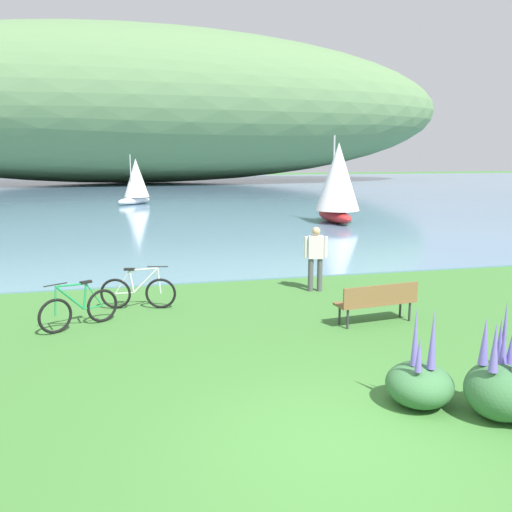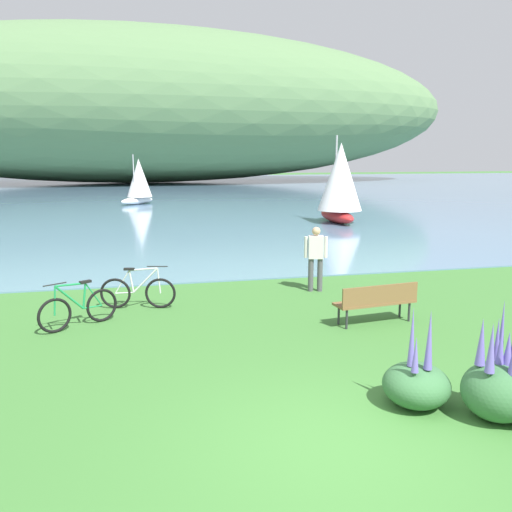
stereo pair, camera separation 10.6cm
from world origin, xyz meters
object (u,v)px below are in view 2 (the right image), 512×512
(person_at_shoreline, at_px, (316,255))
(bicycle_leaning_near_bench, at_px, (79,309))
(sailboat_toward_hillside, at_px, (340,182))
(park_bench_near_camera, at_px, (377,300))
(sailboat_mid_bay, at_px, (139,181))
(bicycle_beside_path, at_px, (138,292))

(person_at_shoreline, bearing_deg, bicycle_leaning_near_bench, -163.21)
(sailboat_toward_hillside, bearing_deg, park_bench_near_camera, -108.99)
(bicycle_leaning_near_bench, height_order, person_at_shoreline, person_at_shoreline)
(bicycle_leaning_near_bench, distance_m, sailboat_mid_bay, 28.63)
(bicycle_beside_path, xyz_separation_m, sailboat_mid_bay, (0.43, 27.40, 1.32))
(bicycle_beside_path, xyz_separation_m, person_at_shoreline, (4.57, 0.59, 0.58))
(bicycle_beside_path, distance_m, sailboat_mid_bay, 27.44)
(park_bench_near_camera, distance_m, person_at_shoreline, 3.00)
(bicycle_leaning_near_bench, height_order, bicycle_beside_path, same)
(bicycle_beside_path, bearing_deg, sailboat_mid_bay, 89.09)
(park_bench_near_camera, distance_m, bicycle_beside_path, 5.45)
(person_at_shoreline, bearing_deg, park_bench_near_camera, -83.32)
(sailboat_toward_hillside, bearing_deg, person_at_shoreline, -114.10)
(park_bench_near_camera, bearing_deg, bicycle_beside_path, 154.46)
(bicycle_leaning_near_bench, distance_m, sailboat_toward_hillside, 19.01)
(bicycle_beside_path, bearing_deg, person_at_shoreline, 7.40)
(person_at_shoreline, relative_size, sailboat_mid_bay, 0.48)
(park_bench_near_camera, bearing_deg, person_at_shoreline, 96.68)
(sailboat_mid_bay, bearing_deg, park_bench_near_camera, -81.43)
(bicycle_beside_path, bearing_deg, park_bench_near_camera, -25.54)
(bicycle_beside_path, relative_size, person_at_shoreline, 1.02)
(person_at_shoreline, distance_m, sailboat_toward_hillside, 14.45)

